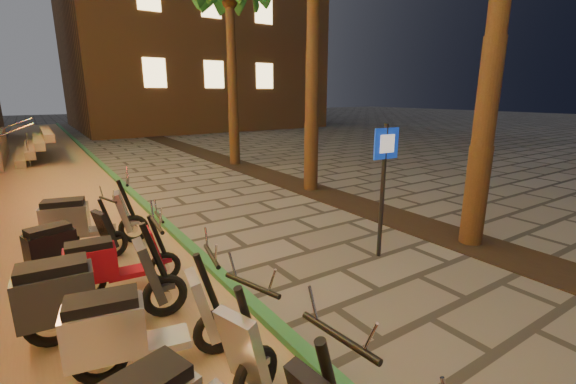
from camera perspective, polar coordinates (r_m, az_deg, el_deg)
parking_strip at (r=12.07m, az=-30.71°, el=-0.72°), size 3.40×60.00×0.01m
green_curb at (r=12.23m, az=-22.83°, el=0.59°), size 0.18×60.00×0.10m
planting_strip at (r=9.83m, az=10.37°, el=-1.92°), size 1.20×40.00×0.02m
palm_d at (r=15.59m, az=-8.65°, el=26.13°), size 2.97×3.02×7.16m
pedestrian_sign at (r=6.50m, az=14.03°, el=2.78°), size 0.50×0.10×2.27m
scooter_5 at (r=4.23m, az=-21.73°, el=-18.22°), size 1.69×0.73×1.19m
scooter_6 at (r=5.02m, az=-27.84°, el=-13.07°), size 1.81×0.63×1.27m
scooter_7 at (r=5.92m, az=-24.85°, el=-9.53°), size 1.51×0.53×1.07m
scooter_8 at (r=6.90m, az=-29.87°, el=-6.75°), size 1.51×0.82×1.08m
scooter_9 at (r=7.79m, az=-28.14°, el=-3.74°), size 1.74×0.81×1.23m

